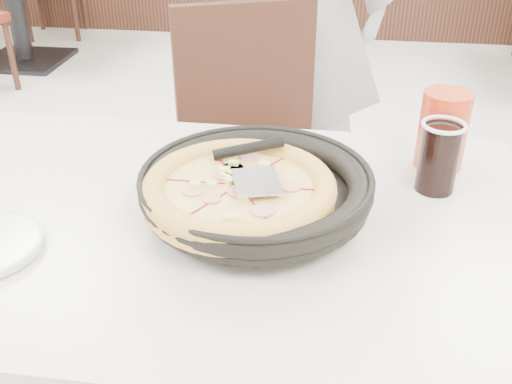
# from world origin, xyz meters

# --- Properties ---
(floor) EXTENTS (7.00, 7.00, 0.00)m
(floor) POSITION_xyz_m (0.00, 0.00, 0.00)
(floor) COLOR beige
(floor) RESTS_ON ground
(main_table) EXTENTS (1.27, 0.92, 0.75)m
(main_table) POSITION_xyz_m (0.13, -0.38, 0.38)
(main_table) COLOR beige
(main_table) RESTS_ON floor
(chair_far) EXTENTS (0.55, 0.55, 0.95)m
(chair_far) POSITION_xyz_m (0.15, 0.23, 0.47)
(chair_far) COLOR black
(chair_far) RESTS_ON floor
(trivet) EXTENTS (0.13, 0.13, 0.04)m
(trivet) POSITION_xyz_m (0.20, -0.42, 0.77)
(trivet) COLOR black
(trivet) RESTS_ON main_table
(pizza_pan) EXTENTS (0.43, 0.43, 0.01)m
(pizza_pan) POSITION_xyz_m (0.22, -0.37, 0.79)
(pizza_pan) COLOR black
(pizza_pan) RESTS_ON trivet
(pizza) EXTENTS (0.36, 0.36, 0.02)m
(pizza) POSITION_xyz_m (0.20, -0.41, 0.81)
(pizza) COLOR tan
(pizza) RESTS_ON pizza_pan
(pizza_server) EXTENTS (0.10, 0.11, 0.00)m
(pizza_server) POSITION_xyz_m (0.23, -0.41, 0.84)
(pizza_server) COLOR silver
(pizza_server) RESTS_ON pizza
(cola_glass) EXTENTS (0.08, 0.08, 0.13)m
(cola_glass) POSITION_xyz_m (0.55, -0.23, 0.81)
(cola_glass) COLOR black
(cola_glass) RESTS_ON main_table
(red_cup) EXTENTS (0.11, 0.11, 0.16)m
(red_cup) POSITION_xyz_m (0.57, -0.13, 0.83)
(red_cup) COLOR #B02D12
(red_cup) RESTS_ON main_table
(bg_table_left) EXTENTS (1.23, 0.84, 0.75)m
(bg_table_left) POSITION_xyz_m (-1.83, 2.57, 0.38)
(bg_table_left) COLOR beige
(bg_table_left) RESTS_ON floor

